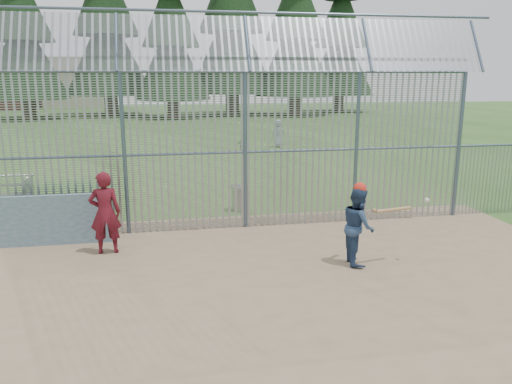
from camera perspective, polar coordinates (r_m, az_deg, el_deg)
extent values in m
plane|color=#2D511E|center=(9.99, 2.13, -9.89)|extent=(120.00, 120.00, 0.00)
cube|color=#756047|center=(9.54, 2.80, -10.99)|extent=(14.00, 10.00, 0.02)
cube|color=#38566B|center=(12.57, -21.92, -2.97)|extent=(2.50, 0.12, 1.20)
imported|color=navy|center=(10.68, 11.59, -3.81)|extent=(0.71, 0.86, 1.64)
imported|color=maroon|center=(11.53, -16.86, -2.28)|extent=(0.71, 0.49, 1.86)
imported|color=gray|center=(27.81, 2.58, 6.71)|extent=(0.78, 0.53, 1.54)
imported|color=slate|center=(25.60, -1.60, 5.37)|extent=(0.53, 0.40, 0.84)
sphere|color=red|center=(10.48, 11.79, 0.39)|extent=(0.26, 0.26, 0.26)
cylinder|color=#AA7F4C|center=(10.73, 15.44, -1.95)|extent=(0.85, 0.24, 0.07)
sphere|color=#AA7F4C|center=(10.55, 13.34, -2.08)|extent=(0.09, 0.09, 0.09)
sphere|color=white|center=(10.96, 18.96, -0.88)|extent=(0.09, 0.09, 0.09)
cylinder|color=gray|center=(14.74, -1.83, -0.79)|extent=(0.52, 0.52, 0.70)
cylinder|color=#9EA0A5|center=(14.66, -1.84, 0.61)|extent=(0.56, 0.56, 0.05)
sphere|color=#9EA0A5|center=(14.64, -1.84, 0.80)|extent=(0.10, 0.10, 0.10)
cube|color=slate|center=(17.87, -24.50, 0.50)|extent=(0.06, 0.90, 0.70)
cylinder|color=#47566B|center=(12.64, -14.81, 4.05)|extent=(0.10, 0.10, 4.00)
cylinder|color=#47566B|center=(12.77, -1.23, 4.58)|extent=(0.10, 0.10, 4.00)
cylinder|color=#47566B|center=(13.58, 11.41, 4.84)|extent=(0.10, 0.10, 4.00)
cylinder|color=#47566B|center=(14.95, 22.18, 4.87)|extent=(0.10, 0.10, 4.00)
cylinder|color=#47566B|center=(12.62, -1.28, 13.59)|extent=(12.00, 0.07, 0.07)
cylinder|color=#47566B|center=(12.77, -1.23, 4.58)|extent=(12.00, 0.06, 0.06)
cube|color=gray|center=(12.77, -1.23, 4.58)|extent=(12.00, 0.02, 4.00)
cube|color=gray|center=(12.28, -1.00, 16.63)|extent=(12.00, 0.77, 1.31)
cylinder|color=#47566B|center=(15.11, 21.85, 1.13)|extent=(0.08, 0.08, 2.00)
cylinder|color=#332319|center=(50.46, -24.58, 9.35)|extent=(1.19, 1.19, 3.06)
cone|color=black|center=(50.79, -25.57, 19.12)|extent=(7.48, 7.48, 13.94)
cylinder|color=#332319|center=(52.24, -16.25, 10.30)|extent=(1.33, 1.33, 3.42)
cylinder|color=#332319|center=(48.03, -9.43, 10.10)|extent=(1.12, 1.12, 2.88)
cone|color=black|center=(48.30, -9.82, 19.81)|extent=(7.04, 7.04, 13.12)
cylinder|color=#332319|center=(51.49, -2.72, 10.86)|extent=(1.40, 1.40, 3.60)
cylinder|color=#332319|center=(50.72, 4.45, 10.60)|extent=(1.26, 1.26, 3.24)
cone|color=black|center=(51.13, 4.64, 20.93)|extent=(7.92, 7.92, 14.76)
cylinder|color=#332319|center=(56.33, 9.39, 10.63)|extent=(1.19, 1.19, 3.06)
cone|color=black|center=(56.63, 9.74, 19.43)|extent=(7.48, 7.48, 13.94)
cube|color=#B2A58C|center=(67.70, -19.42, 11.73)|extent=(8.00, 7.00, 6.00)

